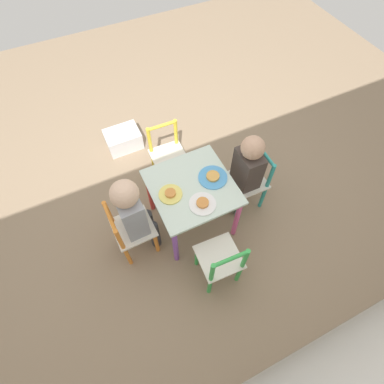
{
  "coord_description": "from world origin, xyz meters",
  "views": [
    {
      "loc": [
        0.46,
        0.97,
        2.09
      ],
      "look_at": [
        0.0,
        0.0,
        0.4
      ],
      "focal_mm": 28.0,
      "sensor_mm": 36.0,
      "label": 1
    }
  ],
  "objects": [
    {
      "name": "storage_bin",
      "position": [
        0.22,
        -0.96,
        0.08
      ],
      "size": [
        0.3,
        0.22,
        0.17
      ],
      "color": "silver",
      "rests_on": "ground_plane"
    },
    {
      "name": "chair_orange",
      "position": [
        0.46,
        0.01,
        0.26
      ],
      "size": [
        0.27,
        0.27,
        0.53
      ],
      "rotation": [
        0.0,
        0.0,
        -1.54
      ],
      "color": "silver",
      "rests_on": "ground_plane"
    },
    {
      "name": "plate_right",
      "position": [
        0.15,
        0.0,
        0.48
      ],
      "size": [
        0.15,
        0.15,
        0.03
      ],
      "color": "#EADB66",
      "rests_on": "kids_table"
    },
    {
      "name": "kids_table",
      "position": [
        0.0,
        0.0,
        0.4
      ],
      "size": [
        0.53,
        0.53,
        0.48
      ],
      "color": "silver",
      "rests_on": "ground_plane"
    },
    {
      "name": "chair_green",
      "position": [
        0.02,
        0.46,
        0.26
      ],
      "size": [
        0.27,
        0.27,
        0.53
      ],
      "rotation": [
        0.0,
        0.0,
        -0.05
      ],
      "color": "silver",
      "rests_on": "ground_plane"
    },
    {
      "name": "plate_left",
      "position": [
        -0.15,
        0.0,
        0.48
      ],
      "size": [
        0.19,
        0.19,
        0.03
      ],
      "color": "#4C9EE0",
      "rests_on": "kids_table"
    },
    {
      "name": "chair_teal",
      "position": [
        -0.46,
        0.01,
        0.26
      ],
      "size": [
        0.27,
        0.27,
        0.53
      ],
      "rotation": [
        0.0,
        0.0,
        1.55
      ],
      "color": "silver",
      "rests_on": "ground_plane"
    },
    {
      "name": "child_right",
      "position": [
        0.4,
        0.01,
        0.47
      ],
      "size": [
        0.22,
        0.2,
        0.77
      ],
      "rotation": [
        0.0,
        0.0,
        -1.54
      ],
      "color": "#38383D",
      "rests_on": "ground_plane"
    },
    {
      "name": "child_left",
      "position": [
        -0.4,
        0.01,
        0.44
      ],
      "size": [
        0.21,
        0.2,
        0.73
      ],
      "rotation": [
        0.0,
        0.0,
        1.55
      ],
      "color": "#7A6B5B",
      "rests_on": "ground_plane"
    },
    {
      "name": "chair_yellow",
      "position": [
        -0.01,
        -0.46,
        0.26
      ],
      "size": [
        0.27,
        0.27,
        0.53
      ],
      "rotation": [
        0.0,
        0.0,
        -3.17
      ],
      "color": "silver",
      "rests_on": "ground_plane"
    },
    {
      "name": "plate_back",
      "position": [
        0.0,
        0.15,
        0.48
      ],
      "size": [
        0.17,
        0.17,
        0.03
      ],
      "color": "white",
      "rests_on": "kids_table"
    },
    {
      "name": "ground_plane",
      "position": [
        0.0,
        0.0,
        0.0
      ],
      "size": [
        6.0,
        6.0,
        0.0
      ],
      "primitive_type": "plane",
      "color": "#8C755B"
    }
  ]
}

